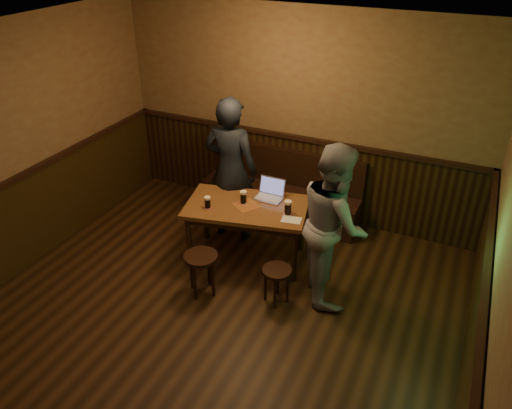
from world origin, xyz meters
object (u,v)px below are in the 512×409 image
at_px(pub_table, 247,212).
at_px(bench, 281,196).
at_px(laptop, 270,193).
at_px(pint_mid, 243,197).
at_px(pint_right, 288,207).
at_px(pint_left, 208,202).
at_px(person_suit, 231,170).
at_px(person_grey, 334,223).
at_px(stool_left, 201,263).
at_px(stool_right, 277,276).

bearing_deg(pub_table, bench, 77.71).
distance_m(bench, laptop, 0.97).
xyz_separation_m(pint_mid, pint_right, (0.56, -0.01, 0.00)).
height_order(bench, pint_left, bench).
xyz_separation_m(person_suit, person_grey, (1.51, -0.58, -0.05)).
bearing_deg(bench, pint_right, -64.92).
relative_size(stool_left, stool_right, 1.16).
distance_m(pint_mid, laptop, 0.35).
distance_m(stool_left, pint_left, 0.72).
xyz_separation_m(pint_left, laptop, (0.56, 0.54, -0.01)).
bearing_deg(pint_left, pub_table, 32.46).
relative_size(bench, laptop, 6.69).
distance_m(stool_right, laptop, 1.10).
bearing_deg(pint_right, person_grey, -17.81).
relative_size(pub_table, person_grey, 0.87).
bearing_deg(pint_right, laptop, 140.80).
bearing_deg(pub_table, stool_left, -114.76).
distance_m(stool_right, pint_mid, 1.05).
height_order(pint_mid, person_grey, person_grey).
bearing_deg(pint_left, person_suit, 92.46).
height_order(stool_left, laptop, laptop).
bearing_deg(stool_right, pint_mid, 138.23).
distance_m(pub_table, person_suit, 0.65).
xyz_separation_m(bench, person_grey, (1.10, -1.28, 0.58)).
xyz_separation_m(pub_table, stool_left, (-0.17, -0.79, -0.25)).
bearing_deg(person_suit, stool_right, 132.91).
bearing_deg(person_suit, pub_table, 131.49).
distance_m(pint_mid, pint_right, 0.56).
height_order(pub_table, pint_right, pint_right).
height_order(person_suit, person_grey, person_suit).
bearing_deg(pub_table, pint_right, -10.13).
distance_m(stool_left, pint_right, 1.15).
xyz_separation_m(bench, pint_left, (-0.38, -1.35, 0.52)).
bearing_deg(stool_left, laptop, 72.12).
bearing_deg(laptop, pub_table, -120.26).
distance_m(bench, person_grey, 1.78).
bearing_deg(pub_table, stool_right, -54.96).
height_order(stool_right, person_grey, person_grey).
bearing_deg(laptop, pint_left, -135.53).
xyz_separation_m(stool_left, pint_mid, (0.12, 0.82, 0.43)).
bearing_deg(pint_right, pub_table, -177.84).
height_order(pint_left, pint_mid, pint_mid).
height_order(bench, pint_mid, bench).
height_order(pint_mid, pint_right, pint_right).
bearing_deg(pint_mid, bench, 87.08).
bearing_deg(pint_right, pint_left, -163.62).
height_order(pint_right, laptop, laptop).
height_order(bench, stool_left, bench).
xyz_separation_m(bench, pub_table, (0.00, -1.11, 0.34)).
height_order(bench, pint_right, bench).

